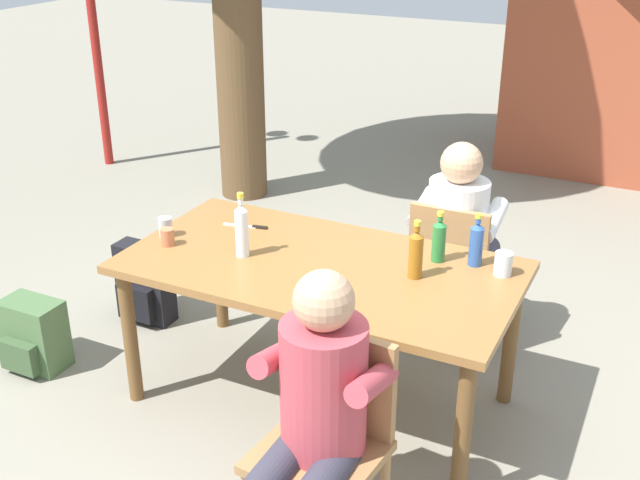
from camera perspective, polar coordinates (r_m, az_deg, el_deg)
The scene contains 16 objects.
ground_plane at distance 4.03m, azimuth 0.00°, elevation -11.52°, with size 24.00×24.00×0.00m, color gray.
dining_table at distance 3.67m, azimuth 0.00°, elevation -2.90°, with size 1.83×0.96×0.76m.
chair_near_right at distance 3.02m, azimuth 0.65°, elevation -13.90°, with size 0.48×0.48×0.87m.
chair_far_right at distance 4.28m, azimuth 9.64°, elevation -1.94°, with size 0.45×0.45×0.87m.
person_in_white_shirt at distance 2.85m, azimuth -0.45°, elevation -12.45°, with size 0.47×0.61×1.18m.
person_in_plaid_shirt at distance 4.30m, azimuth 10.22°, elevation 0.64°, with size 0.47×0.61×1.18m.
bottle_green at distance 3.65m, azimuth 8.69°, elevation 0.02°, with size 0.06×0.06×0.25m.
bottle_amber at distance 3.48m, azimuth 7.03°, elevation -0.97°, with size 0.06×0.06×0.27m.
bottle_clear at distance 3.67m, azimuth -5.75°, elevation 0.80°, with size 0.06×0.06×0.32m.
bottle_blue at distance 3.64m, azimuth 11.36°, elevation -0.23°, with size 0.06×0.06×0.26m.
cup_glass at distance 3.60m, azimuth 13.26°, elevation -1.71°, with size 0.08×0.08×0.11m, color silver.
cup_steel at distance 3.97m, azimuth -11.25°, elevation 0.94°, with size 0.07×0.07×0.10m, color #B2B7BC.
cup_terracotta at distance 3.87m, azimuth -11.10°, elevation 0.22°, with size 0.07×0.07×0.09m, color #BC6B47.
table_knife at distance 4.03m, azimuth -5.24°, elevation 1.01°, with size 0.24×0.07×0.01m.
backpack_by_near_side at distance 4.70m, azimuth -12.74°, elevation -3.22°, with size 0.33×0.21×0.48m.
backpack_by_far_side at distance 4.44m, azimuth -20.22°, elevation -6.59°, with size 0.32×0.25×0.39m.
Camera 1 is at (1.44, -2.92, 2.37)m, focal length 43.73 mm.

